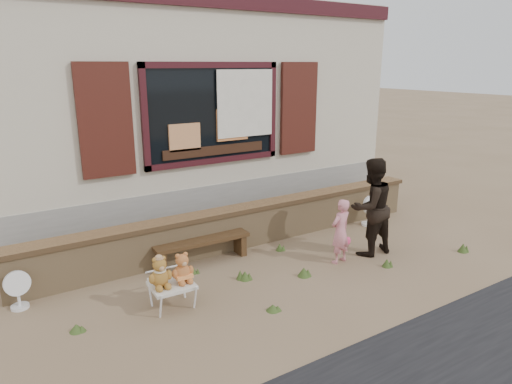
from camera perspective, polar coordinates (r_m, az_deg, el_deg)
ground at (r=6.76m, az=2.74°, el=-9.36°), size 80.00×80.00×0.00m
shopfront at (r=10.17m, az=-11.96°, el=10.51°), size 8.04×5.13×4.00m
brick_wall at (r=7.41m, az=-1.65°, el=-4.20°), size 7.10×0.36×0.67m
bench at (r=6.85m, az=-6.78°, el=-6.62°), size 1.47×0.35×0.38m
folding_chair at (r=5.71m, az=-10.47°, el=-11.48°), size 0.52×0.47×0.31m
teddy_bear_left at (r=5.57m, az=-11.95°, el=-9.70°), size 0.30×0.26×0.39m
teddy_bear_right at (r=5.65m, az=-9.23°, el=-9.22°), size 0.29×0.25×0.38m
child at (r=6.85m, az=10.50°, el=-4.85°), size 0.39×0.29×0.98m
adult at (r=7.18m, az=14.17°, el=-1.82°), size 0.76×0.60×1.52m
fan_left at (r=6.30m, az=-27.66°, el=-10.75°), size 0.32×0.21×0.50m
fan_right at (r=8.58m, az=13.93°, el=-2.24°), size 0.35×0.24×0.57m
grass_tufts at (r=6.47m, az=5.14°, el=-10.05°), size 5.79×1.73×0.14m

